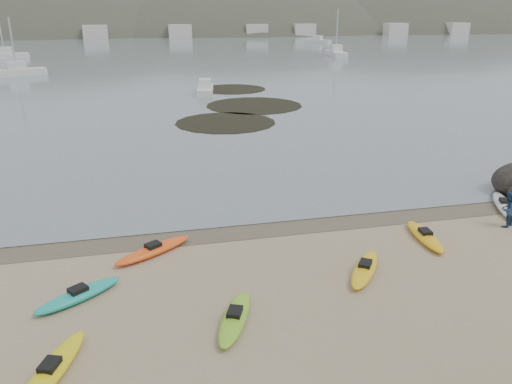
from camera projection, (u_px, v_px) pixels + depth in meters
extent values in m
plane|color=tan|center=(256.00, 225.00, 21.48)|extent=(600.00, 600.00, 0.00)
plane|color=brown|center=(258.00, 227.00, 21.20)|extent=(60.00, 60.00, 0.00)
plane|color=slate|center=(142.00, 24.00, 295.68)|extent=(1200.00, 1200.00, 0.00)
ellipsoid|color=silver|center=(504.00, 205.00, 23.15)|extent=(2.23, 3.48, 0.34)
ellipsoid|color=#FF5616|center=(153.00, 250.00, 18.84)|extent=(3.18, 2.41, 0.34)
ellipsoid|color=yellow|center=(425.00, 236.00, 19.98)|extent=(0.99, 3.06, 0.34)
ellipsoid|color=#1BA79A|center=(79.00, 295.00, 15.89)|extent=(2.84, 2.27, 0.34)
ellipsoid|color=#80C828|center=(235.00, 318.00, 14.71)|extent=(1.79, 2.98, 0.34)
ellipsoid|color=yellow|center=(365.00, 269.00, 17.48)|extent=(2.33, 2.83, 0.34)
ellipsoid|color=yellow|center=(51.00, 372.00, 12.54)|extent=(1.86, 3.44, 0.34)
imported|color=navy|center=(508.00, 209.00, 21.05)|extent=(0.95, 0.88, 1.56)
cylinder|color=black|center=(225.00, 123.00, 40.48)|extent=(8.16, 8.16, 0.04)
cylinder|color=black|center=(254.00, 106.00, 47.57)|extent=(9.14, 9.14, 0.04)
cylinder|color=black|center=(232.00, 89.00, 57.16)|extent=(7.67, 7.67, 0.04)
cube|color=silver|center=(17.00, 72.00, 68.45)|extent=(7.69, 4.85, 1.05)
cube|color=silver|center=(205.00, 90.00, 54.18)|extent=(2.55, 6.12, 0.83)
cube|color=silver|center=(336.00, 54.00, 95.67)|extent=(3.15, 8.63, 1.18)
cube|color=silver|center=(5.00, 56.00, 91.14)|extent=(8.40, 4.99, 1.14)
cube|color=silver|center=(317.00, 41.00, 132.74)|extent=(6.51, 6.93, 1.04)
ellipsoid|color=#384235|center=(34.00, 81.00, 196.44)|extent=(220.00, 120.00, 80.00)
ellipsoid|color=#384235|center=(235.00, 70.00, 207.83)|extent=(200.00, 110.00, 68.00)
ellipsoid|color=#384235|center=(408.00, 66.00, 235.56)|extent=(230.00, 130.00, 76.00)
cube|color=beige|center=(2.00, 33.00, 144.44)|extent=(7.00, 5.00, 4.00)
cube|color=beige|center=(89.00, 32.00, 149.51)|extent=(7.00, 5.00, 4.00)
cube|color=beige|center=(170.00, 31.00, 154.59)|extent=(7.00, 5.00, 4.00)
cube|color=beige|center=(245.00, 31.00, 159.66)|extent=(7.00, 5.00, 4.00)
cube|color=beige|center=(316.00, 30.00, 164.73)|extent=(7.00, 5.00, 4.00)
cube|color=beige|center=(383.00, 29.00, 169.80)|extent=(7.00, 5.00, 4.00)
cube|color=beige|center=(446.00, 29.00, 174.87)|extent=(7.00, 5.00, 4.00)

